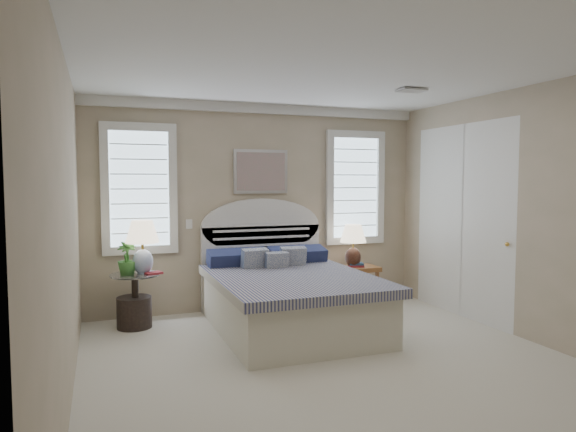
# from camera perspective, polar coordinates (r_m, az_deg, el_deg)

# --- Properties ---
(floor) EXTENTS (4.50, 5.00, 0.01)m
(floor) POSITION_cam_1_polar(r_m,az_deg,el_deg) (4.82, 6.14, -16.74)
(floor) COLOR beige
(floor) RESTS_ON ground
(ceiling) EXTENTS (4.50, 5.00, 0.01)m
(ceiling) POSITION_cam_1_polar(r_m,az_deg,el_deg) (4.62, 6.40, 16.41)
(ceiling) COLOR silver
(ceiling) RESTS_ON wall_back
(wall_back) EXTENTS (4.50, 0.02, 2.70)m
(wall_back) POSITION_cam_1_polar(r_m,az_deg,el_deg) (6.85, -3.11, 1.01)
(wall_back) COLOR tan
(wall_back) RESTS_ON floor
(wall_left) EXTENTS (0.02, 5.00, 2.70)m
(wall_left) POSITION_cam_1_polar(r_m,az_deg,el_deg) (4.06, -23.50, -1.37)
(wall_left) COLOR tan
(wall_left) RESTS_ON floor
(wall_right) EXTENTS (0.02, 5.00, 2.70)m
(wall_right) POSITION_cam_1_polar(r_m,az_deg,el_deg) (5.88, 26.29, 0.12)
(wall_right) COLOR tan
(wall_right) RESTS_ON floor
(crown_molding) EXTENTS (4.50, 0.08, 0.12)m
(crown_molding) POSITION_cam_1_polar(r_m,az_deg,el_deg) (6.86, -3.05, 11.82)
(crown_molding) COLOR silver
(crown_molding) RESTS_ON wall_back
(hvac_vent) EXTENTS (0.30, 0.20, 0.02)m
(hvac_vent) POSITION_cam_1_polar(r_m,az_deg,el_deg) (5.89, 13.56, 13.41)
(hvac_vent) COLOR #B2B2B2
(hvac_vent) RESTS_ON ceiling
(switch_plate) EXTENTS (0.08, 0.01, 0.12)m
(switch_plate) POSITION_cam_1_polar(r_m,az_deg,el_deg) (6.63, -10.93, -0.88)
(switch_plate) COLOR silver
(switch_plate) RESTS_ON wall_back
(window_left) EXTENTS (0.90, 0.06, 1.60)m
(window_left) POSITION_cam_1_polar(r_m,az_deg,el_deg) (6.53, -16.18, 2.91)
(window_left) COLOR #ADC9DB
(window_left) RESTS_ON wall_back
(window_right) EXTENTS (0.90, 0.06, 1.60)m
(window_right) POSITION_cam_1_polar(r_m,az_deg,el_deg) (7.36, 7.43, 3.14)
(window_right) COLOR #ADC9DB
(window_right) RESTS_ON wall_back
(painting) EXTENTS (0.74, 0.04, 0.58)m
(painting) POSITION_cam_1_polar(r_m,az_deg,el_deg) (6.80, -3.02, 4.96)
(painting) COLOR silver
(painting) RESTS_ON wall_back
(closet_door) EXTENTS (0.02, 1.80, 2.40)m
(closet_door) POSITION_cam_1_polar(r_m,az_deg,el_deg) (6.76, 18.74, -0.51)
(closet_door) COLOR white
(closet_door) RESTS_ON floor
(bed) EXTENTS (1.72, 2.28, 1.47)m
(bed) POSITION_cam_1_polar(r_m,az_deg,el_deg) (6.00, -0.10, -8.72)
(bed) COLOR beige
(bed) RESTS_ON floor
(side_table_left) EXTENTS (0.56, 0.56, 0.63)m
(side_table_left) POSITION_cam_1_polar(r_m,az_deg,el_deg) (6.24, -16.61, -8.39)
(side_table_left) COLOR black
(side_table_left) RESTS_ON floor
(nightstand_right) EXTENTS (0.50, 0.40, 0.53)m
(nightstand_right) POSITION_cam_1_polar(r_m,az_deg,el_deg) (7.14, 7.86, -6.70)
(nightstand_right) COLOR brown
(nightstand_right) RESTS_ON floor
(floor_pot) EXTENTS (0.49, 0.49, 0.36)m
(floor_pot) POSITION_cam_1_polar(r_m,az_deg,el_deg) (6.29, -16.70, -10.21)
(floor_pot) COLOR black
(floor_pot) RESTS_ON floor
(lamp_left) EXTENTS (0.49, 0.49, 0.62)m
(lamp_left) POSITION_cam_1_polar(r_m,az_deg,el_deg) (6.13, -15.87, -2.68)
(lamp_left) COLOR silver
(lamp_left) RESTS_ON side_table_left
(lamp_right) EXTENTS (0.37, 0.37, 0.58)m
(lamp_right) POSITION_cam_1_polar(r_m,az_deg,el_deg) (7.02, 7.24, -2.75)
(lamp_right) COLOR black
(lamp_right) RESTS_ON nightstand_right
(potted_plant) EXTENTS (0.26, 0.26, 0.38)m
(potted_plant) POSITION_cam_1_polar(r_m,az_deg,el_deg) (6.12, -17.47, -4.49)
(potted_plant) COLOR #2F702C
(potted_plant) RESTS_ON side_table_left
(books_left) EXTENTS (0.21, 0.18, 0.02)m
(books_left) POSITION_cam_1_polar(r_m,az_deg,el_deg) (6.11, -14.72, -6.16)
(books_left) COLOR maroon
(books_left) RESTS_ON side_table_left
(books_right) EXTENTS (0.23, 0.19, 0.05)m
(books_right) POSITION_cam_1_polar(r_m,az_deg,el_deg) (7.06, 7.57, -5.40)
(books_right) COLOR maroon
(books_right) RESTS_ON nightstand_right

